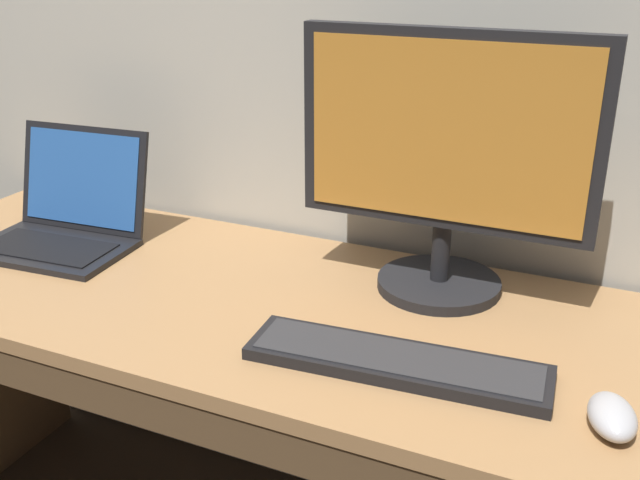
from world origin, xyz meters
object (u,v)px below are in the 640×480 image
object	(u,v)px
laptop_black	(65,217)
external_monitor	(445,159)
computer_mouse	(612,416)
wired_keyboard	(396,362)

from	to	relation	value
laptop_black	external_monitor	bearing A→B (deg)	6.86
external_monitor	computer_mouse	size ratio (longest dim) A/B	5.15
external_monitor	laptop_black	bearing A→B (deg)	-173.14
laptop_black	external_monitor	size ratio (longest dim) A/B	0.64
external_monitor	wired_keyboard	size ratio (longest dim) A/B	1.11
laptop_black	wired_keyboard	world-z (taller)	laptop_black
wired_keyboard	computer_mouse	distance (m)	0.33
external_monitor	computer_mouse	bearing A→B (deg)	-43.31
laptop_black	external_monitor	distance (m)	0.86
laptop_black	computer_mouse	world-z (taller)	laptop_black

